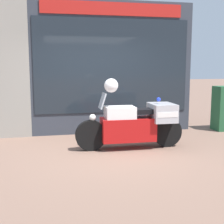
{
  "coord_description": "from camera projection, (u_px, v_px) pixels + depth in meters",
  "views": [
    {
      "loc": [
        -1.26,
        -6.03,
        1.76
      ],
      "look_at": [
        0.19,
        0.71,
        0.72
      ],
      "focal_mm": 50.0,
      "sensor_mm": 36.0,
      "label": 1
    }
  ],
  "objects": [
    {
      "name": "white_helmet",
      "position": [
        111.0,
        86.0,
        6.38
      ],
      "size": [
        0.29,
        0.29,
        0.29
      ],
      "primitive_type": "sphere",
      "color": "white",
      "rests_on": "paramedic_motorcycle"
    },
    {
      "name": "ground_plane",
      "position": [
        110.0,
        152.0,
        6.35
      ],
      "size": [
        60.0,
        60.0,
        0.0
      ],
      "primitive_type": "plane",
      "color": "#7A5B4C"
    },
    {
      "name": "shop_building",
      "position": [
        78.0,
        68.0,
        7.95
      ],
      "size": [
        5.18,
        0.55,
        3.37
      ],
      "color": "#333842",
      "rests_on": "ground"
    },
    {
      "name": "window_display",
      "position": [
        110.0,
        115.0,
        8.33
      ],
      "size": [
        3.75,
        0.3,
        1.8
      ],
      "color": "slate",
      "rests_on": "ground"
    },
    {
      "name": "paramedic_motorcycle",
      "position": [
        136.0,
        123.0,
        6.6
      ],
      "size": [
        2.31,
        0.68,
        1.2
      ],
      "rotation": [
        0.0,
        0.0,
        3.12
      ],
      "color": "black",
      "rests_on": "ground"
    }
  ]
}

